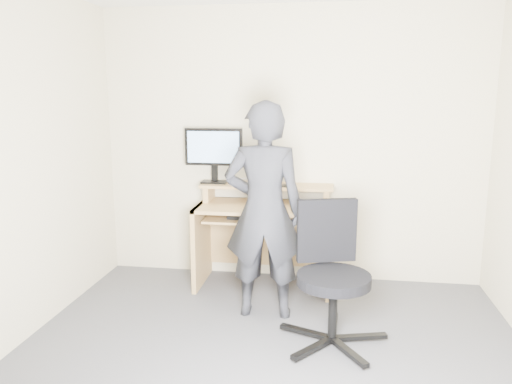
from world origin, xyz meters
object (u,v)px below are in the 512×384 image
(desk, at_px, (266,225))
(monitor, at_px, (214,150))
(person, at_px, (264,211))
(office_chair, at_px, (331,269))

(desk, xyz_separation_m, monitor, (-0.49, 0.08, 0.66))
(person, bearing_deg, office_chair, 143.43)
(office_chair, bearing_deg, desk, 105.42)
(monitor, bearing_deg, person, -53.63)
(monitor, distance_m, person, 1.01)
(office_chair, xyz_separation_m, person, (-0.52, 0.35, 0.31))
(person, bearing_deg, desk, -86.68)
(monitor, height_order, person, person)
(person, bearing_deg, monitor, -55.84)
(desk, bearing_deg, person, -83.69)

